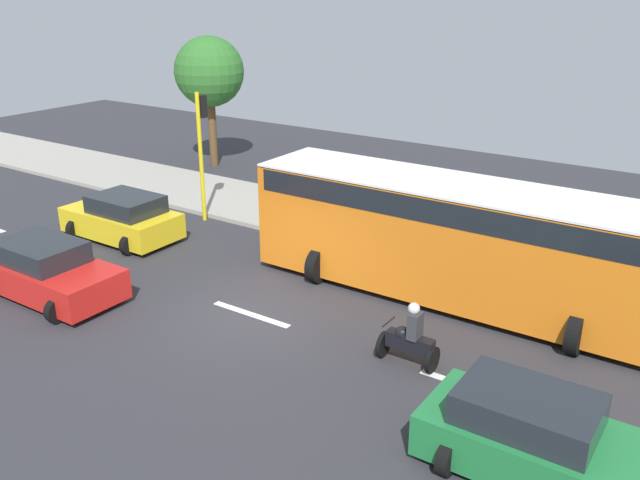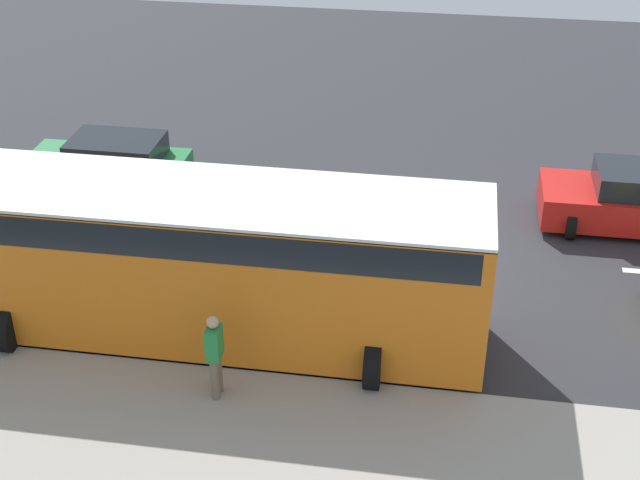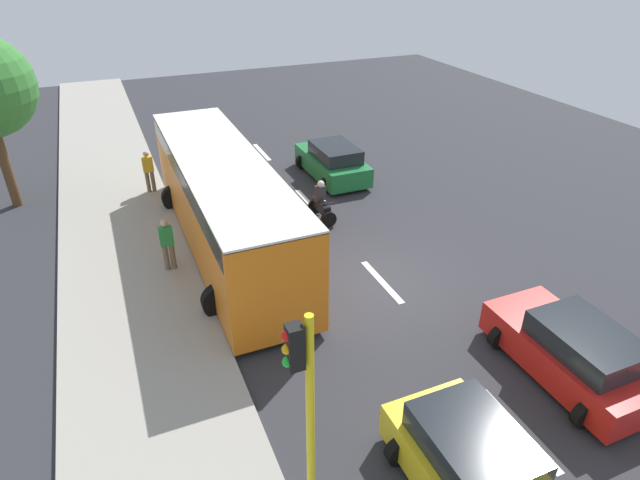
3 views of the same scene
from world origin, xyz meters
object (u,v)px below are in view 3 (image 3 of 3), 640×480
at_px(car_red, 573,352).
at_px(pedestrian_near_signal, 149,170).
at_px(car_yellow_cab, 478,473).
at_px(city_bus, 223,197).
at_px(car_green, 333,162).
at_px(pedestrian_by_tree, 167,243).
at_px(motorcycle, 322,204).
at_px(traffic_light_corner, 304,398).

height_order(car_red, pedestrian_near_signal, pedestrian_near_signal).
height_order(car_yellow_cab, city_bus, city_bus).
relative_size(car_green, car_red, 1.00).
xyz_separation_m(car_yellow_cab, pedestrian_by_tree, (3.87, -9.92, 0.35)).
relative_size(car_yellow_cab, pedestrian_near_signal, 2.33).
relative_size(city_bus, motorcycle, 7.19).
height_order(car_yellow_cab, traffic_light_corner, traffic_light_corner).
distance_m(car_red, traffic_light_corner, 7.40).
relative_size(car_yellow_cab, pedestrian_by_tree, 2.33).
xyz_separation_m(car_red, pedestrian_near_signal, (7.68, -14.26, 0.35)).
distance_m(car_green, pedestrian_by_tree, 9.08).
relative_size(car_red, traffic_light_corner, 0.91).
bearing_deg(motorcycle, pedestrian_by_tree, 14.15).
relative_size(city_bus, pedestrian_by_tree, 6.51).
bearing_deg(car_red, pedestrian_near_signal, -61.71).
relative_size(motorcycle, pedestrian_by_tree, 0.91).
relative_size(car_red, pedestrian_by_tree, 2.42).
distance_m(car_yellow_cab, traffic_light_corner, 3.81).
bearing_deg(pedestrian_near_signal, motorcycle, 139.19).
distance_m(motorcycle, traffic_light_corner, 11.70).
bearing_deg(car_yellow_cab, pedestrian_near_signal, -77.22).
bearing_deg(pedestrian_by_tree, pedestrian_near_signal, -92.22).
bearing_deg(pedestrian_by_tree, car_yellow_cab, 111.32).
xyz_separation_m(car_green, car_red, (-0.26, 13.03, 0.00)).
height_order(car_red, city_bus, city_bus).
relative_size(car_green, city_bus, 0.37).
xyz_separation_m(car_red, city_bus, (5.91, -8.97, 1.13)).
relative_size(pedestrian_by_tree, traffic_light_corner, 0.38).
bearing_deg(traffic_light_corner, car_yellow_cab, 163.06).
height_order(car_green, city_bus, city_bus).
xyz_separation_m(car_red, pedestrian_by_tree, (7.91, -8.15, 0.35)).
bearing_deg(traffic_light_corner, pedestrian_near_signal, -87.45).
relative_size(car_green, pedestrian_near_signal, 2.43).
distance_m(car_red, pedestrian_by_tree, 11.37).
bearing_deg(pedestrian_near_signal, city_bus, 108.42).
relative_size(motorcycle, traffic_light_corner, 0.34).
distance_m(motorcycle, pedestrian_near_signal, 7.18).
xyz_separation_m(car_red, traffic_light_corner, (7.00, 0.87, 2.22)).
bearing_deg(pedestrian_near_signal, car_yellow_cab, 102.78).
bearing_deg(pedestrian_by_tree, city_bus, -157.82).
distance_m(pedestrian_by_tree, traffic_light_corner, 9.26).
xyz_separation_m(pedestrian_near_signal, traffic_light_corner, (-0.67, 15.13, 1.87)).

